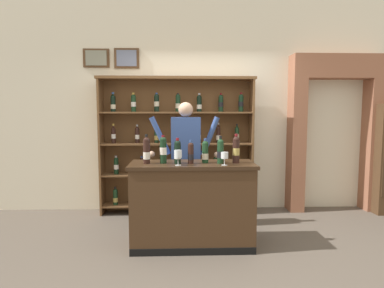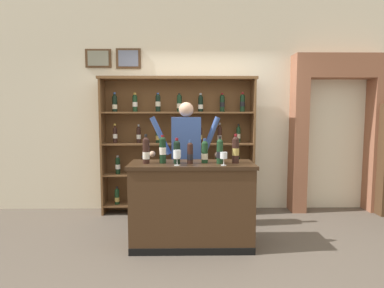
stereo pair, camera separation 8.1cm
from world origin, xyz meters
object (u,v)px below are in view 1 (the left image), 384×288
(shopkeeper, at_px, (186,152))
(tasting_counter, at_px, (192,205))
(wine_shelf, at_px, (177,142))
(tasting_bottle_rosso, at_px, (147,150))
(tasting_bottle_vin_santo, at_px, (236,149))
(wine_glass_center, at_px, (178,155))
(tasting_bottle_grappa, at_px, (191,153))
(wine_glass_spare, at_px, (225,156))
(tasting_bottle_riserva, at_px, (163,149))
(tasting_bottle_bianco, at_px, (205,152))
(tasting_bottle_super_tuscan, at_px, (178,152))
(tasting_bottle_brunello, at_px, (220,151))

(shopkeeper, bearing_deg, tasting_counter, -84.15)
(wine_shelf, xyz_separation_m, tasting_bottle_rosso, (-0.32, -1.32, 0.02))
(tasting_bottle_vin_santo, xyz_separation_m, wine_glass_center, (-0.65, -0.15, -0.04))
(shopkeeper, xyz_separation_m, wine_glass_center, (-0.10, -0.81, 0.06))
(tasting_bottle_grappa, relative_size, tasting_bottle_vin_santo, 0.80)
(wine_glass_spare, bearing_deg, wine_shelf, 109.75)
(tasting_bottle_vin_santo, bearing_deg, tasting_bottle_riserva, 179.33)
(shopkeeper, xyz_separation_m, tasting_bottle_riserva, (-0.26, -0.65, 0.10))
(tasting_bottle_bianco, bearing_deg, shopkeeper, 108.46)
(wine_shelf, distance_m, tasting_counter, 1.44)
(tasting_bottle_super_tuscan, relative_size, tasting_bottle_bianco, 1.04)
(wine_shelf, xyz_separation_m, wine_glass_center, (0.03, -1.47, -0.01))
(tasting_bottle_super_tuscan, relative_size, tasting_bottle_grappa, 1.09)
(tasting_bottle_riserva, height_order, tasting_bottle_super_tuscan, tasting_bottle_riserva)
(wine_shelf, relative_size, wine_glass_center, 13.91)
(tasting_bottle_super_tuscan, relative_size, wine_glass_center, 1.71)
(tasting_bottle_super_tuscan, bearing_deg, tasting_bottle_brunello, 0.34)
(tasting_bottle_bianco, distance_m, wine_glass_center, 0.35)
(tasting_bottle_vin_santo, distance_m, wine_glass_spare, 0.22)
(shopkeeper, height_order, wine_glass_spare, shopkeeper)
(tasting_bottle_grappa, height_order, wine_glass_center, tasting_bottle_grappa)
(tasting_bottle_rosso, distance_m, wine_glass_spare, 0.87)
(tasting_bottle_riserva, distance_m, tasting_bottle_super_tuscan, 0.17)
(tasting_counter, distance_m, tasting_bottle_grappa, 0.61)
(tasting_bottle_riserva, xyz_separation_m, tasting_bottle_vin_santo, (0.82, -0.01, -0.00))
(tasting_bottle_super_tuscan, xyz_separation_m, tasting_bottle_grappa, (0.15, 0.00, -0.01))
(tasting_bottle_grappa, distance_m, tasting_bottle_brunello, 0.33)
(tasting_bottle_super_tuscan, distance_m, tasting_bottle_brunello, 0.48)
(tasting_counter, bearing_deg, wine_shelf, 98.24)
(tasting_bottle_super_tuscan, height_order, wine_glass_spare, tasting_bottle_super_tuscan)
(shopkeeper, relative_size, tasting_bottle_brunello, 5.42)
(shopkeeper, relative_size, tasting_bottle_rosso, 5.08)
(tasting_bottle_riserva, distance_m, tasting_bottle_vin_santo, 0.82)
(shopkeeper, bearing_deg, tasting_bottle_grappa, -86.16)
(tasting_bottle_super_tuscan, relative_size, tasting_bottle_vin_santo, 0.87)
(tasting_bottle_super_tuscan, relative_size, wine_glass_spare, 1.99)
(shopkeeper, relative_size, tasting_bottle_bianco, 6.01)
(shopkeeper, height_order, tasting_bottle_grappa, shopkeeper)
(shopkeeper, bearing_deg, tasting_bottle_vin_santo, -49.71)
(wine_shelf, distance_m, shopkeeper, 0.68)
(tasting_counter, height_order, wine_glass_spare, wine_glass_spare)
(tasting_bottle_grappa, bearing_deg, tasting_bottle_super_tuscan, -178.62)
(tasting_bottle_brunello, bearing_deg, tasting_bottle_vin_santo, 7.55)
(wine_glass_spare, bearing_deg, tasting_bottle_rosso, 169.93)
(wine_glass_spare, bearing_deg, tasting_bottle_vin_santo, 45.14)
(tasting_bottle_bianco, height_order, tasting_bottle_brunello, tasting_bottle_brunello)
(tasting_bottle_bianco, relative_size, wine_glass_spare, 1.93)
(wine_shelf, relative_size, tasting_bottle_riserva, 7.37)
(tasting_bottle_rosso, bearing_deg, tasting_bottle_vin_santo, -0.02)
(tasting_bottle_rosso, bearing_deg, tasting_bottle_riserva, 2.83)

